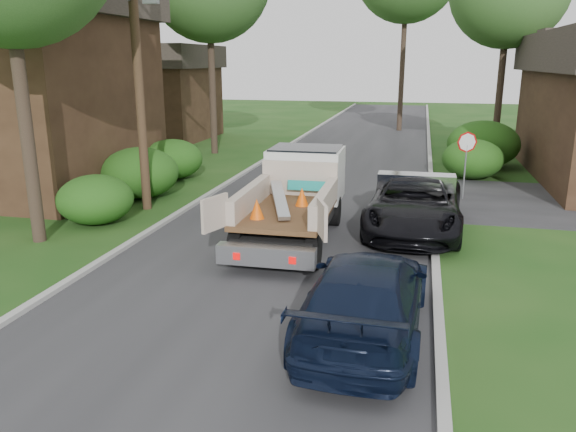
% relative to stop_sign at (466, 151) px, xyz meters
% --- Properties ---
extents(ground, '(120.00, 120.00, 0.00)m').
position_rel_stop_sign_xyz_m(ground, '(-5.20, -9.00, -1.78)').
color(ground, '#174112').
rests_on(ground, ground).
extents(road, '(8.00, 90.00, 0.02)m').
position_rel_stop_sign_xyz_m(road, '(-5.20, 1.00, -1.77)').
color(road, '#28282B').
rests_on(road, ground).
extents(curb_left, '(0.20, 90.00, 0.12)m').
position_rel_stop_sign_xyz_m(curb_left, '(-9.30, 1.00, -1.72)').
color(curb_left, '#9E9E99').
rests_on(curb_left, ground).
extents(curb_right, '(0.20, 90.00, 0.12)m').
position_rel_stop_sign_xyz_m(curb_right, '(-1.10, 1.00, -1.72)').
color(curb_right, '#9E9E99').
rests_on(curb_right, ground).
extents(stop_sign, '(0.71, 0.32, 2.48)m').
position_rel_stop_sign_xyz_m(stop_sign, '(0.00, 0.00, 0.00)').
color(stop_sign, slate).
rests_on(stop_sign, ground).
extents(utility_pole, '(2.42, 1.25, 10.00)m').
position_rel_stop_sign_xyz_m(utility_pole, '(-10.68, -4.02, 3.40)').
color(utility_pole, '#382619').
rests_on(utility_pole, ground).
extents(house_left_near, '(9.72, 8.64, 8.40)m').
position_rel_stop_sign_xyz_m(house_left_near, '(-17.20, -2.00, 2.50)').
color(house_left_near, '#342015').
rests_on(house_left_near, ground).
extents(house_left_far, '(7.56, 7.56, 6.00)m').
position_rel_stop_sign_xyz_m(house_left_far, '(-18.70, 13.00, 1.27)').
color(house_left_far, '#342015').
rests_on(house_left_far, ground).
extents(hedge_left_a, '(2.34, 2.34, 1.53)m').
position_rel_stop_sign_xyz_m(hedge_left_a, '(-11.40, -6.00, -1.01)').
color(hedge_left_a, '#11440F').
rests_on(hedge_left_a, ground).
extents(hedge_left_b, '(2.86, 2.86, 1.87)m').
position_rel_stop_sign_xyz_m(hedge_left_b, '(-11.70, -2.50, -0.84)').
color(hedge_left_b, '#11440F').
rests_on(hedge_left_b, ground).
extents(hedge_left_c, '(2.60, 2.60, 1.70)m').
position_rel_stop_sign_xyz_m(hedge_left_c, '(-12.00, 1.00, -0.93)').
color(hedge_left_c, '#11440F').
rests_on(hedge_left_c, ground).
extents(hedge_right_a, '(2.60, 2.60, 1.70)m').
position_rel_stop_sign_xyz_m(hedge_right_a, '(0.60, 4.00, -0.93)').
color(hedge_right_a, '#11440F').
rests_on(hedge_right_a, ground).
extents(hedge_right_b, '(3.38, 3.38, 2.21)m').
position_rel_stop_sign_xyz_m(hedge_right_b, '(1.30, 7.00, -0.67)').
color(hedge_right_b, '#11440F').
rests_on(hedge_right_b, ground).
extents(flatbed_truck, '(2.93, 6.28, 2.36)m').
position_rel_stop_sign_xyz_m(flatbed_truck, '(-5.05, -5.41, -0.49)').
color(flatbed_truck, black).
rests_on(flatbed_truck, ground).
extents(black_pickup, '(2.89, 5.90, 1.61)m').
position_rel_stop_sign_xyz_m(black_pickup, '(-1.70, -4.50, -0.97)').
color(black_pickup, black).
rests_on(black_pickup, ground).
extents(navy_suv, '(2.31, 5.30, 1.52)m').
position_rel_stop_sign_xyz_m(navy_suv, '(-2.46, -11.50, -1.02)').
color(navy_suv, black).
rests_on(navy_suv, ground).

